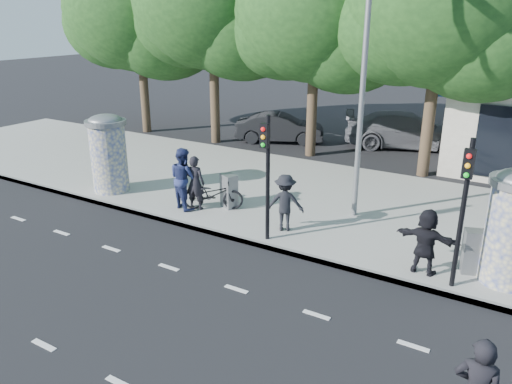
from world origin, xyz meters
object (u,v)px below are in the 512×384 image
Objects in this scene: cabinet_right at (474,252)px; car_mid at (280,128)px; ped_c at (184,178)px; street_lamp at (364,58)px; car_right at (406,130)px; bicycle at (213,194)px; cabinet_left at (229,191)px; ped_d at (285,203)px; ad_column_left at (108,151)px; traffic_pole_near at (267,166)px; ped_b at (195,183)px; traffic_pole_far at (464,200)px; ped_f at (426,242)px.

cabinet_right is 0.25× the size of car_mid.
ped_c is 1.81× the size of cabinet_right.
street_lamp is 1.43× the size of car_right.
bicycle is 1.75× the size of cabinet_left.
ped_d is 11.64m from car_right.
ad_column_left is at bearing 161.70° from cabinet_right.
traffic_pole_near is 1.98× the size of ped_b.
traffic_pole_far is at bearing 0.00° from traffic_pole_near.
cabinet_right is at bearing 170.09° from ped_b.
traffic_pole_far is at bearing 12.43° from cabinet_left.
ped_b is 1.07× the size of ped_f.
bicycle is at bearing -136.63° from ped_c.
traffic_pole_far reaches higher than ped_c.
bicycle is at bearing -155.86° from street_lamp.
cabinet_left is at bearing -67.40° from bicycle.
ped_b is 0.66m from bicycle.
traffic_pole_far is 14.51m from car_mid.
bicycle is 9.67m from car_mid.
ped_f reaches higher than car_right.
traffic_pole_far is at bearing -128.16° from bicycle.
car_mid is (-1.86, 9.65, -0.42)m from ped_c.
traffic_pole_far is 3.18× the size of cabinet_right.
ped_f is 13.70m from car_mid.
car_mid is at bearing -58.63° from ped_c.
street_lamp is 10.84m from car_mid.
bicycle is (0.49, 0.26, -0.37)m from ped_b.
ad_column_left is at bearing -165.06° from street_lamp.
ped_f is at bearing 14.02° from cabinet_left.
ped_c reaches higher than cabinet_right.
ped_f is at bearing -43.07° from street_lamp.
ped_b reaches higher than bicycle.
bicycle is (4.06, 0.37, -0.90)m from ad_column_left.
ped_f reaches higher than cabinet_left.
ped_f is at bearing 176.23° from car_right.
ped_c is at bearing 162.06° from cabinet_right.
street_lamp is 1.88× the size of car_mid.
ad_column_left is 1.62× the size of ped_d.
traffic_pole_far is 7.58m from bicycle.
street_lamp is at bearing -41.16° from ped_f.
ped_f is at bearing -168.13° from cabinet_right.
bicycle is at bearing 159.50° from cabinet_right.
car_mid is 5.93m from car_right.
car_mid is at bearing -45.17° from ped_f.
street_lamp is at bearing -135.61° from ped_c.
street_lamp is 4.13× the size of ped_c.
ped_d is 10.93m from car_mid.
street_lamp reaches higher than ad_column_left.
cabinet_left reaches higher than bicycle.
ped_d is 4.97m from cabinet_right.
car_mid is (-9.33, 10.03, -0.25)m from ped_f.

